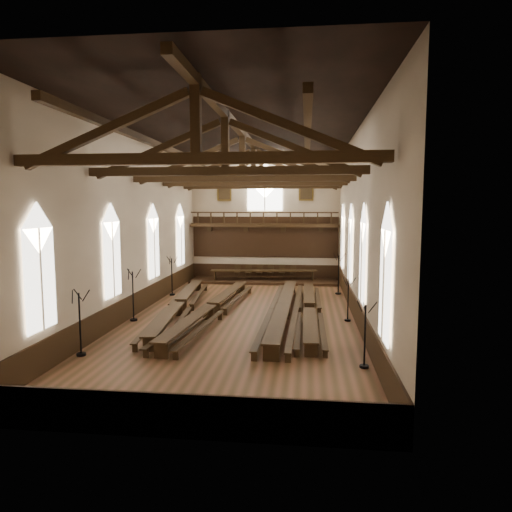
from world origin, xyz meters
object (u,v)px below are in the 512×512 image
at_px(refectory_row_d, 309,308).
at_px(candelabrum_left_mid, 133,305).
at_px(high_table, 264,271).
at_px(refectory_row_b, 212,307).
at_px(refectory_row_a, 179,304).
at_px(refectory_row_c, 284,307).
at_px(candelabrum_right_near, 365,348).
at_px(candelabrum_right_mid, 348,308).
at_px(candelabrum_left_far, 172,283).
at_px(candelabrum_left_near, 80,336).
at_px(dais, 264,281).
at_px(candelabrum_right_far, 338,282).

xyz_separation_m(refectory_row_d, candelabrum_left_mid, (-9.12, -1.74, 0.34)).
bearing_deg(high_table, refectory_row_b, -98.40).
distance_m(refectory_row_a, refectory_row_d, 7.23).
bearing_deg(refectory_row_c, refectory_row_a, 176.75).
xyz_separation_m(candelabrum_right_near, candelabrum_right_mid, (0.00, 6.93, -0.06)).
bearing_deg(candelabrum_left_far, candelabrum_right_mid, -27.20).
height_order(refectory_row_b, refectory_row_d, refectory_row_b).
xyz_separation_m(refectory_row_b, candelabrum_left_near, (-3.91, -6.82, 0.28)).
xyz_separation_m(refectory_row_b, candelabrum_left_mid, (-3.91, -1.22, 0.29)).
bearing_deg(candelabrum_left_mid, candelabrum_left_near, -90.00).
height_order(refectory_row_b, candelabrum_left_far, candelabrum_left_far).
bearing_deg(refectory_row_c, refectory_row_d, 7.21).
height_order(candelabrum_left_far, candelabrum_right_near, candelabrum_left_far).
xyz_separation_m(refectory_row_b, high_table, (1.71, 11.61, 0.31)).
bearing_deg(refectory_row_a, candelabrum_left_far, 110.81).
relative_size(refectory_row_a, dais, 1.25).
xyz_separation_m(refectory_row_a, candelabrum_right_mid, (9.21, -0.73, 0.17)).
relative_size(dais, candelabrum_right_mid, 4.93).
distance_m(high_table, candelabrum_right_mid, 12.87).
relative_size(high_table, candelabrum_right_near, 3.34).
height_order(refectory_row_b, high_table, high_table).
bearing_deg(candelabrum_right_far, candelabrum_right_near, -90.00).
bearing_deg(dais, candelabrum_left_mid, -113.67).
relative_size(dais, candelabrum_right_near, 4.55).
xyz_separation_m(refectory_row_b, dais, (1.71, 11.61, -0.45)).
bearing_deg(candelabrum_right_mid, candelabrum_left_mid, -173.95).
bearing_deg(candelabrum_left_mid, refectory_row_a, 45.16).
height_order(refectory_row_d, candelabrum_right_mid, candelabrum_right_mid).
bearing_deg(candelabrum_left_far, refectory_row_d, -29.40).
distance_m(candelabrum_left_mid, candelabrum_left_far, 6.88).
distance_m(refectory_row_c, high_table, 11.46).
relative_size(refectory_row_a, refectory_row_d, 1.04).
bearing_deg(candelabrum_left_far, candelabrum_left_mid, -90.00).
distance_m(dais, high_table, 0.75).
distance_m(refectory_row_a, candelabrum_left_far, 5.33).
distance_m(refectory_row_c, refectory_row_d, 1.38).
xyz_separation_m(candelabrum_left_near, candelabrum_right_far, (11.10, 14.08, 0.03)).
xyz_separation_m(candelabrum_right_near, candelabrum_right_far, (-0.00, 14.22, 0.09)).
bearing_deg(refectory_row_c, refectory_row_b, -174.77).
bearing_deg(refectory_row_b, candelabrum_left_mid, -162.68).
height_order(refectory_row_a, candelabrum_right_mid, candelabrum_right_mid).
bearing_deg(candelabrum_left_near, refectory_row_c, 42.78).
bearing_deg(refectory_row_b, candelabrum_left_far, 124.62).
distance_m(refectory_row_c, candelabrum_left_near, 10.56).
xyz_separation_m(high_table, candelabrum_right_mid, (5.48, -11.65, -0.15)).
bearing_deg(candelabrum_left_near, refectory_row_a, 75.85).
distance_m(candelabrum_right_near, candelabrum_right_far, 14.23).
xyz_separation_m(dais, candelabrum_right_near, (5.48, -18.57, 0.67)).
distance_m(refectory_row_c, dais, 11.47).
bearing_deg(candelabrum_right_mid, refectory_row_a, 175.49).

